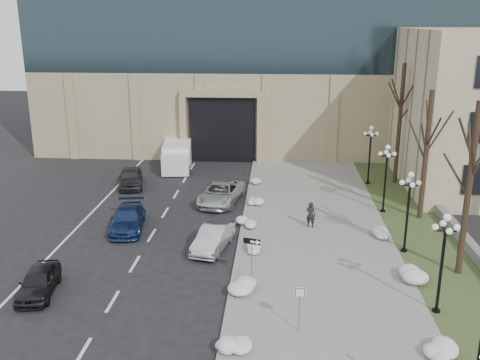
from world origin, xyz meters
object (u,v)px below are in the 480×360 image
at_px(car_c, 128,219).
at_px(pedestrian, 311,215).
at_px(car_e, 131,177).
at_px(lamppost_c, 386,170).
at_px(car_d, 221,193).
at_px(lamppost_a, 443,250).
at_px(box_truck, 177,155).
at_px(lamppost_d, 370,147).
at_px(lamppost_b, 409,201).
at_px(keep_sign, 300,300).
at_px(one_way_sign, 255,247).
at_px(car_a, 39,282).
at_px(car_b, 213,238).

relative_size(car_c, pedestrian, 2.87).
bearing_deg(car_e, lamppost_c, -28.00).
relative_size(car_d, pedestrian, 3.17).
relative_size(car_c, lamppost_a, 1.00).
bearing_deg(box_truck, car_d, -69.91).
relative_size(car_e, lamppost_d, 0.92).
distance_m(car_d, lamppost_b, 13.87).
xyz_separation_m(car_e, keep_sign, (12.48, -19.75, 0.83)).
bearing_deg(box_truck, lamppost_b, -54.36).
bearing_deg(one_way_sign, lamppost_b, 44.77).
xyz_separation_m(car_a, lamppost_b, (18.51, 6.02, 2.43)).
relative_size(car_b, car_e, 0.95).
xyz_separation_m(car_a, pedestrian, (13.43, 9.29, 0.30)).
bearing_deg(lamppost_d, car_a, -134.23).
distance_m(car_b, car_d, 8.08).
xyz_separation_m(car_a, lamppost_c, (18.51, 12.52, 2.43)).
relative_size(keep_sign, lamppost_b, 0.45).
height_order(car_b, lamppost_b, lamppost_b).
bearing_deg(lamppost_c, pedestrian, -147.61).
bearing_deg(lamppost_b, lamppost_d, 90.00).
bearing_deg(lamppost_c, lamppost_b, -90.00).
bearing_deg(lamppost_b, keep_sign, -126.04).
bearing_deg(car_b, keep_sign, -49.17).
relative_size(car_d, keep_sign, 2.46).
relative_size(lamppost_b, lamppost_d, 1.00).
relative_size(car_a, car_c, 0.80).
xyz_separation_m(box_truck, lamppost_c, (16.10, -10.72, 2.02)).
height_order(pedestrian, lamppost_a, lamppost_a).
bearing_deg(lamppost_c, car_e, 165.85).
distance_m(car_d, box_truck, 10.60).
xyz_separation_m(car_d, car_e, (-7.48, 3.38, 0.01)).
distance_m(car_e, lamppost_a, 25.85).
relative_size(car_a, car_e, 0.87).
relative_size(pedestrian, lamppost_b, 0.35).
bearing_deg(box_truck, keep_sign, -76.43).
height_order(keep_sign, lamppost_a, lamppost_a).
height_order(car_a, pedestrian, pedestrian).
distance_m(car_b, lamppost_a, 12.71).
relative_size(car_b, lamppost_d, 0.87).
xyz_separation_m(car_b, box_truck, (-5.30, 17.46, 0.37)).
relative_size(car_a, box_truck, 0.54).
xyz_separation_m(car_c, lamppost_a, (16.50, -8.89, 2.38)).
distance_m(car_b, lamppost_c, 12.96).
relative_size(car_d, lamppost_b, 1.11).
distance_m(box_truck, keep_sign, 27.60).
bearing_deg(keep_sign, car_c, 131.93).
relative_size(pedestrian, lamppost_a, 0.35).
distance_m(lamppost_b, lamppost_c, 6.50).
distance_m(car_d, lamppost_a, 18.34).
xyz_separation_m(keep_sign, lamppost_d, (6.21, 21.54, 1.50)).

